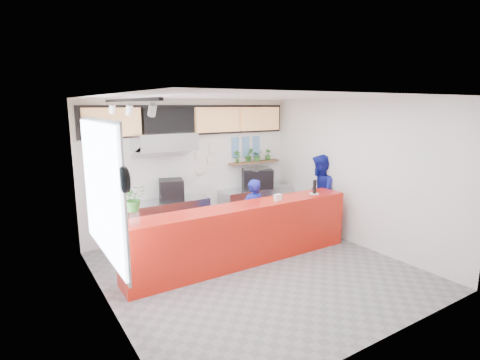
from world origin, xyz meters
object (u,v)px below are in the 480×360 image
staff_right (319,194)px  pepper_mill (315,187)px  panini_oven (171,190)px  staff_center (253,215)px  service_counter (244,234)px  espresso_machine (257,178)px

staff_right → pepper_mill: staff_right is taller
panini_oven → staff_right: size_ratio=0.27×
staff_right → staff_center: bearing=-36.7°
service_counter → pepper_mill: bearing=-1.7°
panini_oven → service_counter: bearing=-52.8°
staff_right → espresso_machine: bearing=-95.2°
service_counter → panini_oven: 2.00m
service_counter → espresso_machine: 2.44m
service_counter → staff_right: (2.39, 0.54, 0.34)m
panini_oven → staff_center: bearing=-31.7°
service_counter → staff_center: 0.71m
espresso_machine → pepper_mill: pepper_mill is taller
pepper_mill → service_counter: bearing=178.3°
panini_oven → staff_center: 1.82m
service_counter → staff_center: staff_center is taller
espresso_machine → staff_right: (0.84, -1.26, -0.23)m
pepper_mill → espresso_machine: bearing=93.8°
panini_oven → staff_center: size_ratio=0.34×
espresso_machine → pepper_mill: size_ratio=2.57×
panini_oven → pepper_mill: 2.98m
panini_oven → pepper_mill: (2.33, -1.85, 0.13)m
espresso_machine → staff_center: bearing=-103.0°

